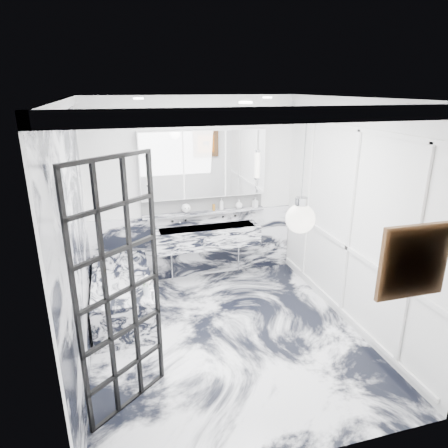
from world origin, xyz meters
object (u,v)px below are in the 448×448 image
object	(u,v)px
mirror_cabinet	(204,164)
bathtub	(123,295)
crittall_door	(120,293)
trough_sink	(207,237)

from	to	relation	value
mirror_cabinet	bathtub	xyz separation A→B (m)	(-1.32, -0.83, -1.54)
crittall_door	mirror_cabinet	world-z (taller)	crittall_door
bathtub	mirror_cabinet	bearing A→B (deg)	32.06
trough_sink	mirror_cabinet	size ratio (longest dim) A/B	0.84
mirror_cabinet	bathtub	world-z (taller)	mirror_cabinet
bathtub	trough_sink	bearing A→B (deg)	26.48
crittall_door	bathtub	world-z (taller)	crittall_door
crittall_door	bathtub	bearing A→B (deg)	50.65
crittall_door	trough_sink	bearing A→B (deg)	21.36
crittall_door	trough_sink	size ratio (longest dim) A/B	1.49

